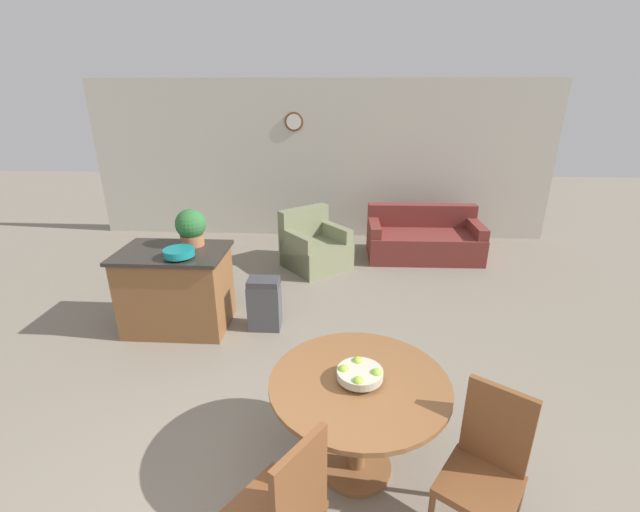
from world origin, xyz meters
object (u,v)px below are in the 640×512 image
dining_chair_near_left (285,504)px  teal_bowl (179,253)px  dining_table (359,402)px  potted_plant (191,227)px  couch (423,240)px  fruit_bowl (360,374)px  kitchen_island (177,289)px  armchair (314,248)px  trash_bin (264,304)px  dining_chair_near_right (487,463)px

dining_chair_near_left → teal_bowl: 2.82m
dining_table → teal_bowl: (-1.80, 1.67, 0.39)m
potted_plant → couch: potted_plant is taller
couch → teal_bowl: bearing=-140.0°
fruit_bowl → couch: 4.42m
kitchen_island → armchair: size_ratio=1.00×
fruit_bowl → teal_bowl: bearing=137.1°
fruit_bowl → dining_chair_near_left: bearing=-118.6°
trash_bin → fruit_bowl: bearing=-62.4°
dining_chair_near_left → dining_chair_near_right: bearing=-39.3°
kitchen_island → trash_bin: kitchen_island is taller
dining_chair_near_right → teal_bowl: size_ratio=3.15×
armchair → dining_chair_near_left: bearing=-127.9°
fruit_bowl → trash_bin: bearing=117.6°
fruit_bowl → potted_plant: size_ratio=0.74×
dining_table → trash_bin: size_ratio=1.98×
potted_plant → trash_bin: size_ratio=0.68×
potted_plant → couch: (2.94, 2.18, -0.86)m
trash_bin → armchair: size_ratio=0.52×
armchair → potted_plant: bearing=-166.6°
armchair → dining_table: bearing=-121.4°
dining_table → fruit_bowl: 0.23m
dining_chair_near_right → armchair: size_ratio=0.86×
dining_chair_near_right → dining_chair_near_left: bearing=50.7°
dining_chair_near_right → potted_plant: size_ratio=2.42×
fruit_bowl → armchair: fruit_bowl is taller
dining_chair_near_right → trash_bin: dining_chair_near_right is taller
kitchen_island → trash_bin: 0.98m
teal_bowl → couch: teal_bowl is taller
dining_chair_near_right → armchair: bearing=-38.2°
fruit_bowl → armchair: size_ratio=0.26×
potted_plant → armchair: bearing=53.5°
dining_chair_near_left → trash_bin: size_ratio=1.64×
teal_bowl → armchair: bearing=58.8°
couch → armchair: size_ratio=1.54×
potted_plant → dining_table: bearing=-48.9°
dining_chair_near_left → couch: bearing=17.1°
kitchen_island → armchair: kitchen_island is taller
teal_bowl → potted_plant: potted_plant is taller
kitchen_island → dining_chair_near_left: bearing=-58.9°
kitchen_island → teal_bowl: size_ratio=3.68×
trash_bin → dining_chair_near_left: bearing=-77.2°
fruit_bowl → couch: (1.15, 4.24, -0.54)m
potted_plant → dining_chair_near_right: bearing=-44.2°
trash_bin → couch: 3.18m
trash_bin → potted_plant: bearing=168.4°
dining_chair_near_right → potted_plant: (-2.52, 2.45, 0.60)m
teal_bowl → trash_bin: (0.81, 0.22, -0.68)m
dining_chair_near_left → couch: 5.21m
potted_plant → armchair: 2.23m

